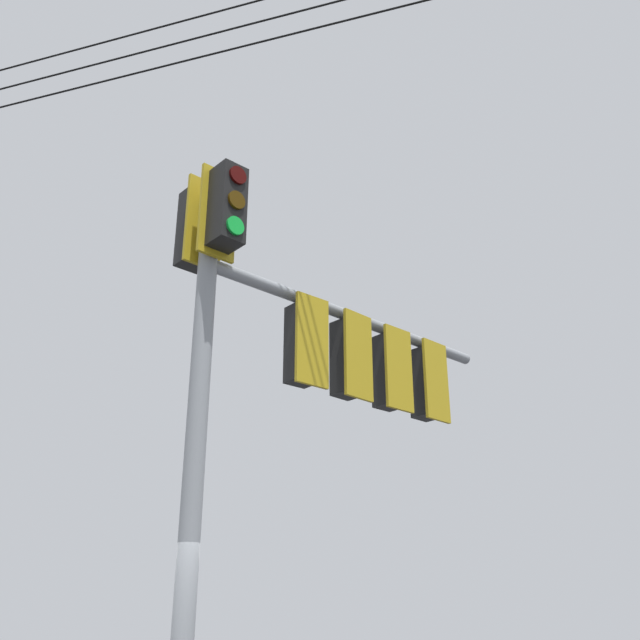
{
  "coord_description": "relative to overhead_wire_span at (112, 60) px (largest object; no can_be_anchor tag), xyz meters",
  "views": [
    {
      "loc": [
        -1.53,
        7.09,
        1.72
      ],
      "look_at": [
        -1.78,
        -0.73,
        5.08
      ],
      "focal_mm": 41.73,
      "sensor_mm": 36.0,
      "label": 1
    }
  ],
  "objects": [
    {
      "name": "overhead_wire_span",
      "position": [
        0.0,
        0.0,
        0.0
      ],
      "size": [
        31.97,
        12.15,
        1.05
      ],
      "color": "black"
    },
    {
      "name": "signal_mast_assembly",
      "position": [
        -2.38,
        -0.21,
        -3.85
      ],
      "size": [
        3.71,
        3.23,
        6.34
      ],
      "color": "gray",
      "rests_on": "ground"
    }
  ]
}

